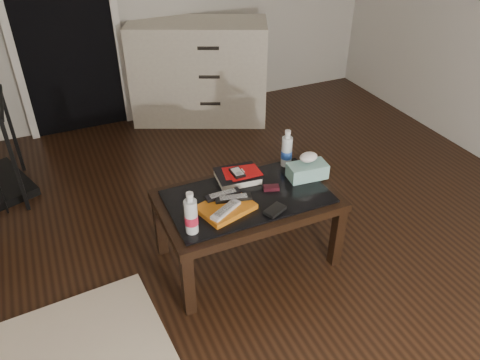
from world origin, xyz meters
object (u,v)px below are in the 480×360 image
(textbook, at_px, (238,176))
(water_bottle_right, at_px, (287,148))
(dresser, at_px, (199,72))
(coffee_table, at_px, (248,205))
(tissue_box, at_px, (307,171))
(water_bottle_left, at_px, (191,213))

(textbook, bearing_deg, water_bottle_right, 10.33)
(dresser, bearing_deg, textbook, -78.40)
(coffee_table, bearing_deg, tissue_box, 3.87)
(water_bottle_right, distance_m, tissue_box, 0.20)
(coffee_table, xyz_separation_m, water_bottle_left, (-0.39, -0.16, 0.18))
(water_bottle_right, xyz_separation_m, tissue_box, (0.05, -0.17, -0.07))
(water_bottle_left, xyz_separation_m, water_bottle_right, (0.74, 0.37, 0.00))
(tissue_box, bearing_deg, dresser, 95.14)
(dresser, distance_m, water_bottle_left, 2.25)
(dresser, relative_size, textbook, 5.20)
(coffee_table, xyz_separation_m, water_bottle_right, (0.36, 0.20, 0.18))
(dresser, xyz_separation_m, tissue_box, (-0.01, -1.91, 0.06))
(dresser, relative_size, water_bottle_right, 5.46)
(textbook, relative_size, water_bottle_left, 1.05)
(water_bottle_right, bearing_deg, tissue_box, -75.26)
(textbook, relative_size, water_bottle_right, 1.05)
(dresser, bearing_deg, tissue_box, -66.02)
(dresser, bearing_deg, water_bottle_right, -67.58)
(water_bottle_left, height_order, tissue_box, water_bottle_left)
(textbook, height_order, tissue_box, tissue_box)
(textbook, bearing_deg, tissue_box, -15.14)
(dresser, bearing_deg, coffee_table, -77.72)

